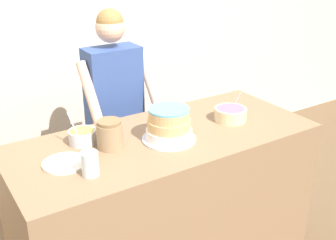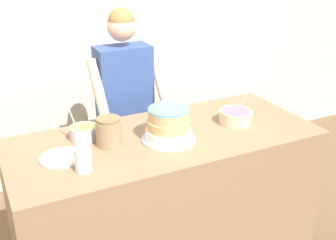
% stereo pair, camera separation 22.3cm
% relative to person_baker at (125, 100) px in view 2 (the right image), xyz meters
% --- Properties ---
extents(wall_back, '(10.00, 0.05, 2.60)m').
position_rel_person_baker_xyz_m(wall_back, '(-0.01, 0.81, 0.36)').
color(wall_back, beige).
rests_on(wall_back, ground_plane).
extents(counter, '(1.70, 0.73, 0.96)m').
position_rel_person_baker_xyz_m(counter, '(-0.01, -0.65, -0.46)').
color(counter, '#8C6B4C').
rests_on(counter, ground_plane).
extents(person_baker, '(0.49, 0.43, 1.56)m').
position_rel_person_baker_xyz_m(person_baker, '(0.00, 0.00, 0.00)').
color(person_baker, '#2D2D38').
rests_on(person_baker, ground_plane).
extents(cake, '(0.29, 0.29, 0.18)m').
position_rel_person_baker_xyz_m(cake, '(-0.02, -0.71, 0.10)').
color(cake, silver).
rests_on(cake, counter).
extents(frosting_bowl_purple, '(0.19, 0.19, 0.15)m').
position_rel_person_baker_xyz_m(frosting_bowl_purple, '(0.43, -0.68, 0.06)').
color(frosting_bowl_purple, beige).
rests_on(frosting_bowl_purple, counter).
extents(frosting_bowl_yellow, '(0.15, 0.15, 0.19)m').
position_rel_person_baker_xyz_m(frosting_bowl_yellow, '(-0.43, -0.50, 0.06)').
color(frosting_bowl_yellow, silver).
rests_on(frosting_bowl_yellow, counter).
extents(drinking_glass, '(0.08, 0.08, 0.12)m').
position_rel_person_baker_xyz_m(drinking_glass, '(-0.52, -0.82, 0.07)').
color(drinking_glass, silver).
rests_on(drinking_glass, counter).
extents(ceramic_plate, '(0.21, 0.21, 0.01)m').
position_rel_person_baker_xyz_m(ceramic_plate, '(-0.59, -0.66, 0.02)').
color(ceramic_plate, white).
rests_on(ceramic_plate, counter).
extents(stoneware_jar, '(0.14, 0.14, 0.15)m').
position_rel_person_baker_xyz_m(stoneware_jar, '(-0.32, -0.62, 0.09)').
color(stoneware_jar, '#9E7F5B').
rests_on(stoneware_jar, counter).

